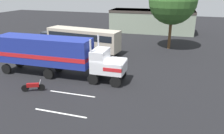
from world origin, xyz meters
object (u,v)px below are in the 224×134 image
person_bystander (58,60)px  tree_left (173,1)px  parked_bus (83,38)px  motorcycle (33,86)px  semi_truck (53,53)px  parked_car (49,36)px

person_bystander → tree_left: 18.71m
person_bystander → parked_bus: 7.24m
parked_bus → motorcycle: 13.59m
semi_truck → motorcycle: size_ratio=7.36×
person_bystander → motorcycle: 6.42m
person_bystander → parked_car: person_bystander is taller
person_bystander → tree_left: (11.69, 13.17, 6.33)m
parked_bus → tree_left: tree_left is taller
person_bystander → tree_left: size_ratio=0.15×
parked_car → motorcycle: size_ratio=2.32×
person_bystander → tree_left: bearing=48.4°
parked_bus → motorcycle: size_ratio=5.78×
semi_truck → parked_bus: semi_truck is taller
parked_car → parked_bus: bearing=-27.3°
motorcycle → tree_left: (10.48, 19.47, 6.74)m
semi_truck → parked_car: semi_truck is taller
tree_left → motorcycle: bearing=-118.3°
parked_bus → motorcycle: parked_bus is taller
person_bystander → parked_car: size_ratio=0.36×
semi_truck → tree_left: (10.75, 15.38, 4.70)m
parked_bus → motorcycle: bearing=-84.5°
motorcycle → tree_left: 23.11m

